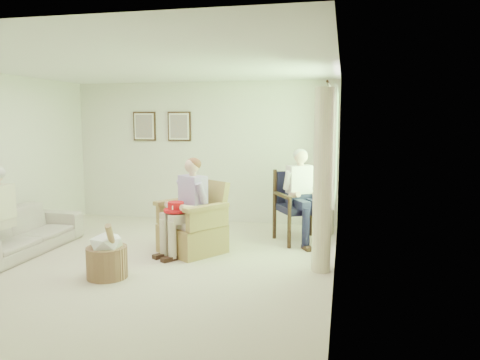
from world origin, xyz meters
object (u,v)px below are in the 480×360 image
at_px(sofa, 18,232).
at_px(person_wicker, 190,200).
at_px(wood_armchair, 302,203).
at_px(red_hat, 176,208).
at_px(hatbox, 107,255).
at_px(wicker_armchair, 193,229).
at_px(person_dark, 301,189).

distance_m(sofa, person_wicker, 2.52).
distance_m(wood_armchair, red_hat, 2.08).
bearing_deg(hatbox, red_hat, 62.79).
relative_size(wicker_armchair, wood_armchair, 0.95).
xyz_separation_m(wicker_armchair, wood_armchair, (1.47, 1.00, 0.27)).
relative_size(sofa, red_hat, 6.28).
height_order(wood_armchair, person_wicker, person_wicker).
xyz_separation_m(person_wicker, red_hat, (-0.15, -0.16, -0.09)).
distance_m(person_dark, red_hat, 1.98).
distance_m(person_wicker, hatbox, 1.43).
height_order(wicker_armchair, red_hat, wicker_armchair).
height_order(person_wicker, person_dark, person_dark).
xyz_separation_m(wicker_armchair, hatbox, (-0.66, -1.30, -0.05)).
height_order(person_wicker, red_hat, person_wicker).
height_order(wicker_armchair, person_wicker, person_wicker).
height_order(wood_armchair, person_dark, person_dark).
bearing_deg(sofa, person_wicker, -78.63).
distance_m(wicker_armchair, person_dark, 1.77).
bearing_deg(hatbox, wood_armchair, 47.19).
height_order(person_dark, hatbox, person_dark).
bearing_deg(sofa, wood_armchair, -67.35).
xyz_separation_m(person_dark, red_hat, (-1.62, -1.12, -0.16)).
bearing_deg(red_hat, hatbox, -117.21).
relative_size(person_wicker, hatbox, 1.86).
distance_m(sofa, red_hat, 2.34).
xyz_separation_m(wood_armchair, person_wicker, (-1.47, -1.14, 0.19)).
height_order(sofa, hatbox, hatbox).
bearing_deg(red_hat, wicker_armchair, 63.90).
height_order(sofa, person_wicker, person_wicker).
xyz_separation_m(sofa, person_wicker, (2.43, 0.49, 0.48)).
xyz_separation_m(person_wicker, hatbox, (-0.66, -1.17, -0.50)).
height_order(wood_armchair, sofa, wood_armchair).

